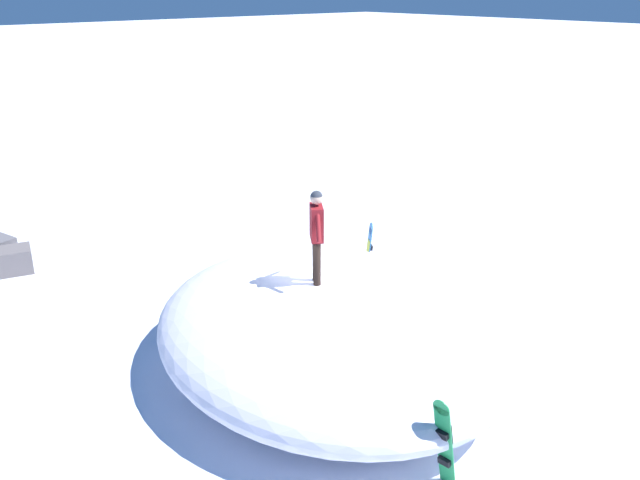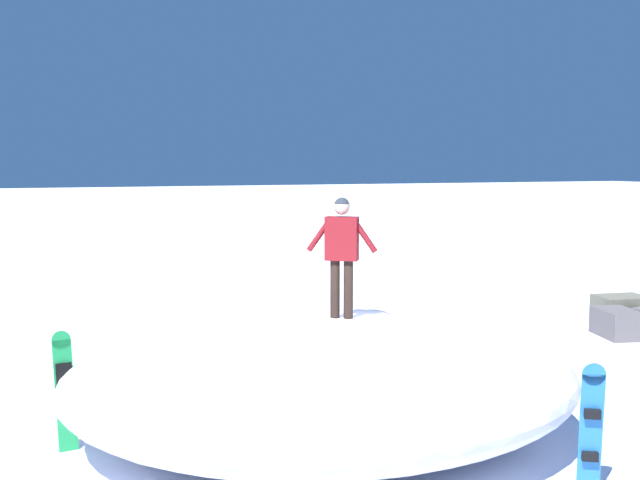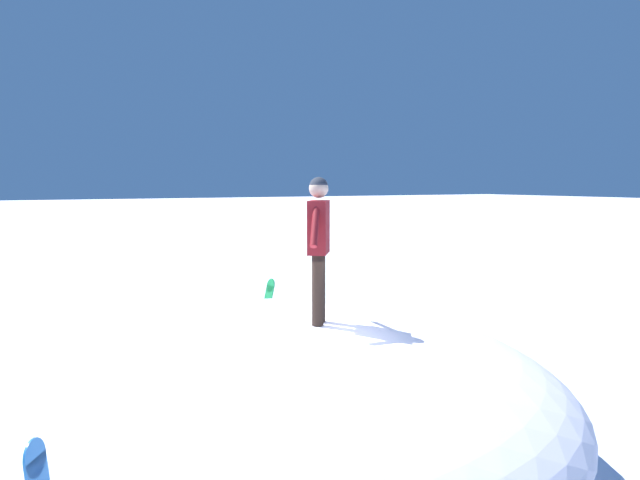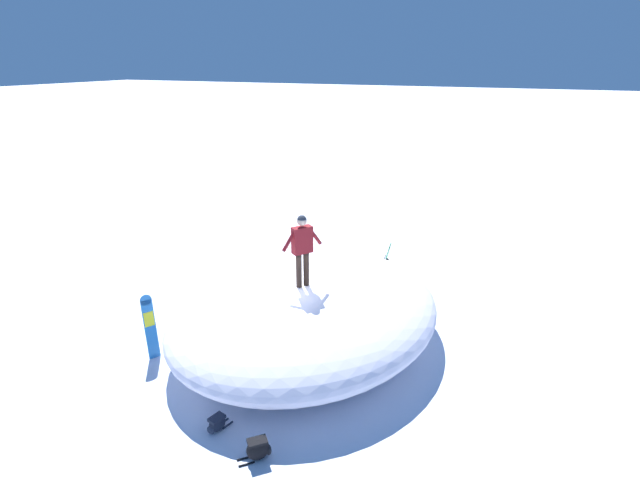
% 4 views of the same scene
% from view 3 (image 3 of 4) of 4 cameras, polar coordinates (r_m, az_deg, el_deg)
% --- Properties ---
extents(ground, '(240.00, 240.00, 0.00)m').
position_cam_3_polar(ground, '(7.50, -3.28, -21.73)').
color(ground, white).
extents(snow_mound, '(8.56, 7.55, 1.72)m').
position_cam_3_polar(snow_mound, '(7.87, -1.59, -13.57)').
color(snow_mound, white).
rests_on(snow_mound, ground).
extents(snowboarder_standing, '(0.91, 0.68, 1.78)m').
position_cam_3_polar(snowboarder_standing, '(7.20, -0.13, 0.43)').
color(snowboarder_standing, black).
rests_on(snowboarder_standing, snow_mound).
extents(snowboard_primary_upright, '(0.30, 0.42, 1.64)m').
position_cam_3_polar(snowboard_primary_upright, '(11.35, -5.34, -7.69)').
color(snowboard_primary_upright, '#1E8C47').
rests_on(snowboard_primary_upright, ground).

